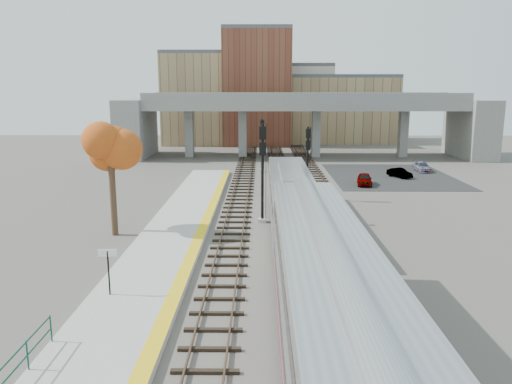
# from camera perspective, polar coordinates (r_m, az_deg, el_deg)

# --- Properties ---
(ground) EXTENTS (160.00, 160.00, 0.00)m
(ground) POSITION_cam_1_polar(r_m,az_deg,el_deg) (31.58, 2.75, -6.91)
(ground) COLOR #47423D
(ground) RESTS_ON ground
(platform) EXTENTS (4.50, 60.00, 0.35)m
(platform) POSITION_cam_1_polar(r_m,az_deg,el_deg) (32.09, -10.38, -6.46)
(platform) COLOR #9E9E99
(platform) RESTS_ON ground
(yellow_strip) EXTENTS (0.70, 60.00, 0.01)m
(yellow_strip) POSITION_cam_1_polar(r_m,az_deg,el_deg) (31.72, -7.00, -6.22)
(yellow_strip) COLOR yellow
(yellow_strip) RESTS_ON platform
(tracks) EXTENTS (10.70, 95.00, 0.25)m
(tracks) POSITION_cam_1_polar(r_m,az_deg,el_deg) (43.62, 3.38, -1.55)
(tracks) COLOR black
(tracks) RESTS_ON ground
(overpass) EXTENTS (54.00, 12.00, 9.50)m
(overpass) POSITION_cam_1_polar(r_m,az_deg,el_deg) (75.27, 5.33, 8.43)
(overpass) COLOR slate
(overpass) RESTS_ON ground
(buildings_far) EXTENTS (43.00, 21.00, 20.60)m
(buildings_far) POSITION_cam_1_polar(r_m,az_deg,el_deg) (96.53, 2.11, 10.42)
(buildings_far) COLOR tan
(buildings_far) RESTS_ON ground
(parking_lot) EXTENTS (14.00, 18.00, 0.04)m
(parking_lot) POSITION_cam_1_polar(r_m,az_deg,el_deg) (60.70, 15.10, 1.78)
(parking_lot) COLOR black
(parking_lot) RESTS_ON ground
(locomotive) EXTENTS (3.02, 19.05, 4.10)m
(locomotive) POSITION_cam_1_polar(r_m,az_deg,el_deg) (36.79, 4.01, -0.55)
(locomotive) COLOR #A8AAB2
(locomotive) RESTS_ON ground
(coach) EXTENTS (3.03, 25.00, 5.00)m
(coach) POSITION_cam_1_polar(r_m,az_deg,el_deg) (15.31, 9.13, -16.89)
(coach) COLOR #A8AAB2
(coach) RESTS_ON ground
(signal_mast_near) EXTENTS (0.60, 0.64, 7.53)m
(signal_mast_near) POSITION_cam_1_polar(r_m,az_deg,el_deg) (37.55, 0.74, 2.13)
(signal_mast_near) COLOR #9E9E99
(signal_mast_near) RESTS_ON ground
(signal_mast_mid) EXTENTS (0.60, 0.64, 6.75)m
(signal_mast_mid) POSITION_cam_1_polar(r_m,az_deg,el_deg) (45.47, 5.90, 3.08)
(signal_mast_mid) COLOR #9E9E99
(signal_mast_mid) RESTS_ON ground
(signal_mast_far) EXTENTS (0.60, 0.64, 6.47)m
(signal_mast_far) POSITION_cam_1_polar(r_m,az_deg,el_deg) (61.41, 0.70, 5.20)
(signal_mast_far) COLOR #9E9E99
(signal_mast_far) RESTS_ON ground
(station_sign) EXTENTS (0.90, 0.11, 2.27)m
(station_sign) POSITION_cam_1_polar(r_m,az_deg,el_deg) (24.98, -16.55, -7.72)
(station_sign) COLOR black
(station_sign) RESTS_ON platform
(tree) EXTENTS (3.60, 3.60, 8.25)m
(tree) POSITION_cam_1_polar(r_m,az_deg,el_deg) (35.37, -16.32, 4.82)
(tree) COLOR #382619
(tree) RESTS_ON ground
(car_a) EXTENTS (2.04, 3.86, 1.25)m
(car_a) POSITION_cam_1_polar(r_m,az_deg,el_deg) (54.12, 12.30, 1.44)
(car_a) COLOR #99999E
(car_a) RESTS_ON parking_lot
(car_b) EXTENTS (2.53, 3.36, 1.06)m
(car_b) POSITION_cam_1_polar(r_m,az_deg,el_deg) (59.74, 16.09, 2.11)
(car_b) COLOR #99999E
(car_b) RESTS_ON parking_lot
(car_c) EXTENTS (1.61, 3.85, 1.11)m
(car_c) POSITION_cam_1_polar(r_m,az_deg,el_deg) (65.15, 18.44, 2.76)
(car_c) COLOR #99999E
(car_c) RESTS_ON parking_lot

